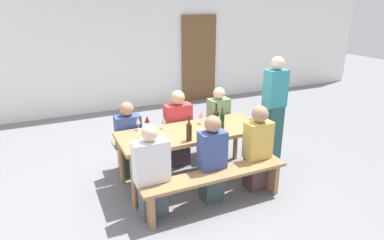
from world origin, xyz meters
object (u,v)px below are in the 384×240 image
object	(u,v)px
bench_near	(216,180)
bench_far	(174,139)
wine_glass_0	(153,134)
wine_bottle_2	(222,121)
wooden_door	(199,59)
wine_bottle_1	(216,118)
tasting_table	(192,136)
standing_host	(273,112)
seated_guest_near_0	(152,174)
wine_glass_4	(201,115)
wine_bottle_0	(189,132)
seated_guest_far_1	(178,130)
seated_guest_far_0	(129,141)
seated_guest_near_1	(212,161)
seated_guest_far_2	(218,124)
wine_glass_1	(138,121)
wine_glass_3	(147,119)
wine_glass_2	(163,121)
seated_guest_near_2	(257,149)

from	to	relation	value
bench_near	bench_far	world-z (taller)	same
wine_glass_0	wine_bottle_2	bearing A→B (deg)	3.39
wooden_door	wine_bottle_1	world-z (taller)	wooden_door
tasting_table	standing_host	size ratio (longest dim) A/B	1.20
wine_glass_0	seated_guest_near_0	bearing A→B (deg)	-112.00
wine_glass_4	standing_host	bearing A→B (deg)	-8.02
bench_far	wine_glass_4	xyz separation A→B (m)	(0.23, -0.49, 0.53)
wine_bottle_0	wine_glass_4	xyz separation A→B (m)	(0.41, 0.49, 0.01)
seated_guest_far_1	seated_guest_far_0	bearing A→B (deg)	-90.00
seated_guest_near_0	standing_host	world-z (taller)	standing_host
wine_bottle_0	wine_bottle_1	bearing A→B (deg)	29.25
bench_far	standing_host	world-z (taller)	standing_host
tasting_table	seated_guest_near_1	size ratio (longest dim) A/B	1.76
seated_guest_near_1	seated_guest_far_2	bearing A→B (deg)	-32.36
seated_guest_far_0	wine_bottle_1	bearing A→B (deg)	65.00
wine_glass_1	seated_guest_near_1	xyz separation A→B (m)	(0.67, -0.86, -0.34)
bench_far	standing_host	xyz separation A→B (m)	(1.37, -0.65, 0.46)
wine_glass_3	seated_guest_far_1	world-z (taller)	seated_guest_far_1
wine_glass_1	wine_glass_4	world-z (taller)	wine_glass_1
wine_glass_3	wine_bottle_2	bearing A→B (deg)	-24.58
wine_glass_2	seated_guest_far_1	bearing A→B (deg)	42.15
seated_guest_near_1	seated_guest_far_0	bearing A→B (deg)	35.53
wine_bottle_0	seated_guest_far_1	xyz separation A→B (m)	(0.19, 0.83, -0.31)
tasting_table	wine_glass_3	world-z (taller)	wine_glass_3
wine_bottle_0	seated_guest_near_2	distance (m)	0.95
wine_bottle_2	seated_guest_far_1	distance (m)	0.80
bench_far	seated_guest_far_1	xyz separation A→B (m)	(0.02, -0.15, 0.21)
seated_guest_far_1	seated_guest_far_2	bearing A→B (deg)	90.00
wine_bottle_1	wine_glass_3	distance (m)	0.95
wine_glass_4	seated_guest_far_1	xyz separation A→B (m)	(-0.22, 0.34, -0.32)
wine_glass_1	seated_guest_far_0	bearing A→B (deg)	113.11
wine_bottle_2	wine_glass_3	bearing A→B (deg)	155.42
seated_guest_far_1	standing_host	xyz separation A→B (m)	(1.35, -0.50, 0.25)
wine_glass_3	seated_guest_far_1	xyz separation A→B (m)	(0.54, 0.22, -0.32)
wooden_door	seated_guest_far_1	distance (m)	3.62
wine_glass_2	standing_host	size ratio (longest dim) A/B	0.10
bench_far	wine_bottle_1	size ratio (longest dim) A/B	5.86
wooden_door	wine_glass_0	bearing A→B (deg)	-122.92
tasting_table	wine_glass_3	size ratio (longest dim) A/B	10.76
seated_guest_near_2	seated_guest_far_1	size ratio (longest dim) A/B	0.99
bench_far	wooden_door	bearing A→B (deg)	57.75
wine_glass_2	seated_guest_far_2	size ratio (longest dim) A/B	0.14
wine_glass_3	seated_guest_near_2	world-z (taller)	seated_guest_near_2
wooden_door	wine_glass_2	distance (m)	4.02
wine_glass_0	bench_far	bearing A→B (deg)	54.83
seated_guest_far_0	seated_guest_far_2	xyz separation A→B (m)	(1.44, -0.00, 0.03)
wine_bottle_1	tasting_table	bearing A→B (deg)	-177.51
wooden_door	seated_guest_far_1	bearing A→B (deg)	-120.74
bench_near	wine_glass_1	size ratio (longest dim) A/B	10.15
wine_bottle_2	wine_glass_0	bearing A→B (deg)	-176.61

